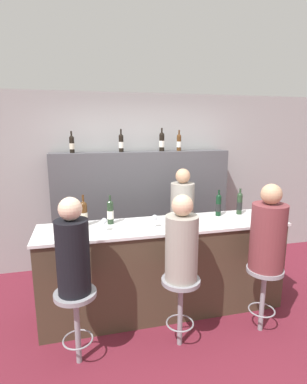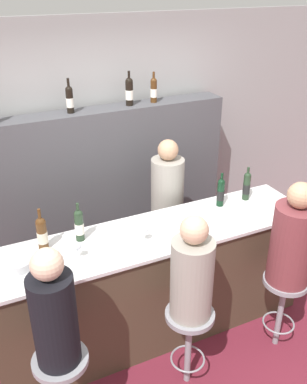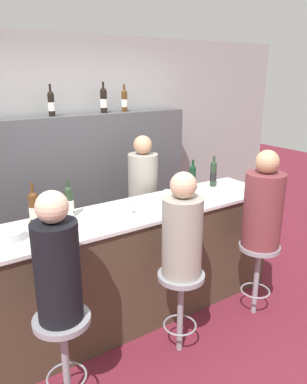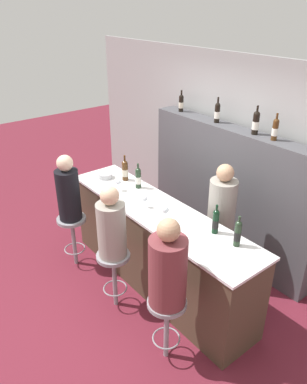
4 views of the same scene
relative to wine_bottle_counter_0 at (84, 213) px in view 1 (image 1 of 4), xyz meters
The scene contains 23 objects.
ground_plane 1.55m from the wine_bottle_counter_0, 28.04° to the right, with size 16.00×16.00×0.00m, color maroon.
wall_back 1.54m from the wine_bottle_counter_0, 55.58° to the left, with size 6.40×0.05×2.60m.
bar_counter 1.11m from the wine_bottle_counter_0, 10.36° to the right, with size 2.77×0.65×1.05m.
back_bar_cabinet 1.39m from the wine_bottle_counter_0, 50.21° to the left, with size 2.59×0.28×1.76m.
wine_bottle_counter_0 is the anchor object (origin of this frame).
wine_bottle_counter_1 0.29m from the wine_bottle_counter_0, ahead, with size 0.07×0.07×0.33m.
wine_bottle_counter_2 1.59m from the wine_bottle_counter_0, ahead, with size 0.07×0.07×0.32m.
wine_bottle_counter_3 1.88m from the wine_bottle_counter_0, ahead, with size 0.07×0.07×0.32m.
wine_bottle_backbar_0 1.26m from the wine_bottle_counter_0, 95.84° to the left, with size 0.07×0.07×0.29m.
wine_bottle_backbar_1 1.38m from the wine_bottle_counter_0, 61.49° to the left, with size 0.07×0.07×0.32m.
wine_bottle_backbar_2 1.72m from the wine_bottle_counter_0, 41.92° to the left, with size 0.08×0.08×0.33m.
wine_bottle_backbar_3 1.90m from the wine_bottle_counter_0, 36.20° to the left, with size 0.07×0.07×0.30m.
wine_glass_0 0.31m from the wine_bottle_counter_0, 50.06° to the right, with size 0.07×0.07×0.14m.
wine_glass_1 0.77m from the wine_bottle_counter_0, 17.96° to the right, with size 0.07×0.07×0.14m.
wine_glass_2 1.12m from the wine_bottle_counter_0, 12.27° to the right, with size 0.08×0.08×0.16m.
metal_bowl 0.29m from the wine_bottle_counter_0, 141.59° to the right, with size 0.18×0.18×0.06m.
bar_stool_left 1.01m from the wine_bottle_counter_0, 98.10° to the right, with size 0.37×0.37×0.71m.
guest_seated_left 0.78m from the wine_bottle_counter_0, 98.10° to the right, with size 0.28×0.28×0.85m.
bar_stool_middle 1.32m from the wine_bottle_counter_0, 41.76° to the right, with size 0.37×0.37×0.71m.
guest_seated_middle 1.16m from the wine_bottle_counter_0, 41.76° to the right, with size 0.31×0.31×0.81m.
bar_stool_right 2.02m from the wine_bottle_counter_0, 23.54° to the right, with size 0.37×0.37×0.71m.
guest_seated_right 1.92m from the wine_bottle_counter_0, 23.54° to the right, with size 0.34×0.34×0.87m.
bartender 1.44m from the wine_bottle_counter_0, 19.03° to the left, with size 0.32×0.32×1.58m.
Camera 1 is at (-0.88, -2.75, 2.10)m, focal length 28.00 mm.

